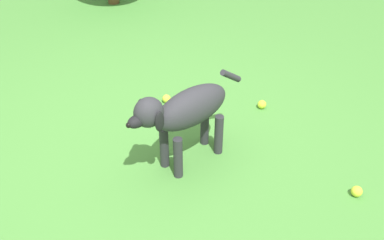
% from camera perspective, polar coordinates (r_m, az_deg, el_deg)
% --- Properties ---
extents(ground, '(14.00, 14.00, 0.00)m').
position_cam_1_polar(ground, '(2.87, -5.41, -4.56)').
color(ground, '#478438').
extents(dog, '(0.29, 0.87, 0.60)m').
position_cam_1_polar(dog, '(2.57, -0.86, 1.14)').
color(dog, '#2D2D33').
rests_on(dog, ground).
extents(tennis_ball_0, '(0.07, 0.07, 0.07)m').
position_cam_1_polar(tennis_ball_0, '(3.36, -3.39, 2.83)').
color(tennis_ball_0, '#C7D439').
rests_on(tennis_ball_0, ground).
extents(tennis_ball_1, '(0.07, 0.07, 0.07)m').
position_cam_1_polar(tennis_ball_1, '(3.33, 9.20, 2.04)').
color(tennis_ball_1, '#C7DF32').
rests_on(tennis_ball_1, ground).
extents(tennis_ball_2, '(0.07, 0.07, 0.07)m').
position_cam_1_polar(tennis_ball_2, '(2.74, 20.89, -8.78)').
color(tennis_ball_2, '#D1DE36').
rests_on(tennis_ball_2, ground).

